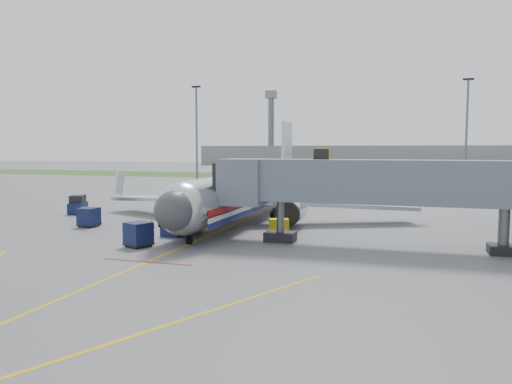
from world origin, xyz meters
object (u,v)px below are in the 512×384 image
(airliner, at_px, (247,192))
(belt_loader, at_px, (182,226))
(ramp_worker, at_px, (151,231))
(baggage_tug, at_px, (78,205))

(airliner, relative_size, belt_loader, 7.37)
(ramp_worker, bearing_deg, belt_loader, 42.33)
(airliner, xyz_separation_m, ramp_worker, (-3.00, -13.39, -1.83))
(ramp_worker, bearing_deg, airliner, 36.77)
(airliner, height_order, ramp_worker, airliner)
(baggage_tug, xyz_separation_m, belt_loader, (16.03, -8.04, -0.28))
(airliner, distance_m, belt_loader, 9.89)
(airliner, bearing_deg, baggage_tug, -175.97)
(belt_loader, bearing_deg, baggage_tug, 153.37)
(airliner, xyz_separation_m, belt_loader, (-2.50, -9.34, -2.07))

